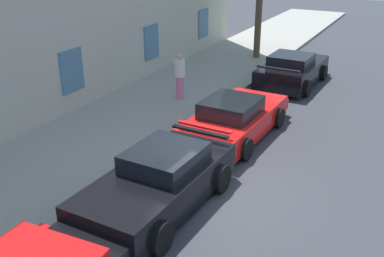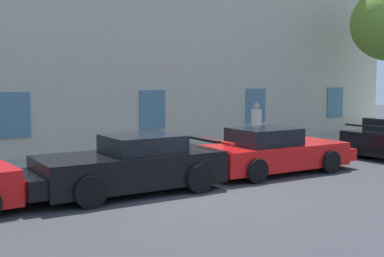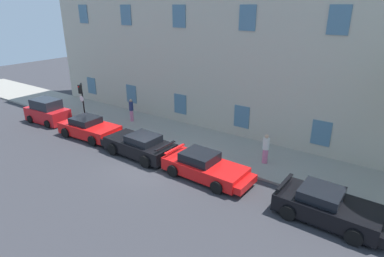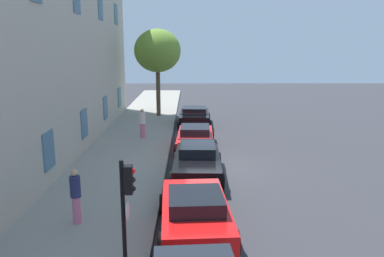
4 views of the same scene
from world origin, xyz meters
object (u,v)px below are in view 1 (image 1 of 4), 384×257
sportscar_tail_end (293,70)px  sportscar_white_middle (237,117)px  sportscar_yellow_flank (154,187)px  pedestrian_strolling (180,76)px

sportscar_tail_end → sportscar_white_middle: bearing=179.5°
sportscar_yellow_flank → pedestrian_strolling: 7.63m
sportscar_tail_end → sportscar_yellow_flank: bearing=179.8°
sportscar_white_middle → pedestrian_strolling: (1.93, 3.16, 0.44)m
sportscar_white_middle → sportscar_tail_end: size_ratio=1.07×
sportscar_white_middle → sportscar_tail_end: (6.25, -0.05, 0.01)m
sportscar_tail_end → pedestrian_strolling: size_ratio=2.64×
sportscar_yellow_flank → pedestrian_strolling: pedestrian_strolling is taller
sportscar_white_middle → sportscar_tail_end: sportscar_tail_end is taller
sportscar_white_middle → sportscar_tail_end: bearing=-0.5°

